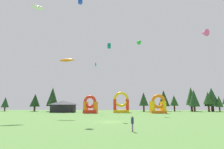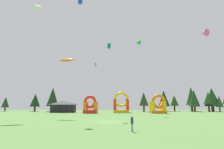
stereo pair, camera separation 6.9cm
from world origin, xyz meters
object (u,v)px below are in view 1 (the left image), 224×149
at_px(kite_white_parafoil, 38,7).
at_px(kite_green_delta, 138,42).
at_px(inflatable_red_slide, 158,106).
at_px(festival_tent, 63,106).
at_px(kite_pink_delta, 204,33).
at_px(kite_blue_box, 80,2).
at_px(inflatable_blue_arch, 90,107).
at_px(kite_orange_parafoil, 67,60).
at_px(inflatable_orange_dome, 121,105).
at_px(kite_cyan_diamond, 96,65).
at_px(person_near_camera, 132,122).
at_px(kite_teal_box, 109,46).

xyz_separation_m(kite_white_parafoil, kite_green_delta, (26.04, 12.36, -5.06)).
height_order(inflatable_red_slide, festival_tent, inflatable_red_slide).
bearing_deg(inflatable_red_slide, kite_pink_delta, -85.47).
distance_m(kite_blue_box, inflatable_blue_arch, 32.35).
relative_size(kite_blue_box, kite_green_delta, 1.15).
bearing_deg(festival_tent, inflatable_red_slide, -7.12).
height_order(kite_orange_parafoil, inflatable_orange_dome, kite_orange_parafoil).
xyz_separation_m(kite_blue_box, kite_orange_parafoil, (-3.57, 3.82, -12.31)).
relative_size(kite_white_parafoil, festival_tent, 3.47).
xyz_separation_m(kite_blue_box, inflatable_red_slide, (21.13, 23.18, -23.08)).
xyz_separation_m(kite_orange_parafoil, inflatable_red_slide, (24.69, 19.36, -10.77)).
distance_m(kite_blue_box, inflatable_red_slide, 38.94).
distance_m(kite_cyan_diamond, kite_pink_delta, 34.12).
distance_m(kite_white_parafoil, kite_orange_parafoil, 15.91).
distance_m(kite_orange_parafoil, inflatable_orange_dome, 27.97).
distance_m(kite_pink_delta, kite_green_delta, 25.80).
bearing_deg(kite_orange_parafoil, kite_blue_box, -46.95).
xyz_separation_m(kite_white_parafoil, kite_blue_box, (11.64, -4.46, -1.38)).
bearing_deg(festival_tent, kite_pink_delta, -44.45).
bearing_deg(kite_pink_delta, kite_green_delta, 111.28).
bearing_deg(kite_white_parafoil, inflatable_blue_arch, 58.61).
relative_size(kite_orange_parafoil, inflatable_orange_dome, 1.94).
relative_size(person_near_camera, inflatable_red_slide, 0.28).
distance_m(kite_orange_parafoil, kite_green_delta, 23.80).
xyz_separation_m(kite_white_parafoil, kite_pink_delta, (35.11, -10.94, -11.44)).
bearing_deg(inflatable_blue_arch, kite_white_parafoil, -121.39).
distance_m(kite_white_parafoil, kite_blue_box, 12.54).
bearing_deg(kite_white_parafoil, kite_pink_delta, -17.30).
bearing_deg(inflatable_red_slide, kite_orange_parafoil, -141.89).
xyz_separation_m(kite_pink_delta, kite_blue_box, (-23.47, 6.48, 10.06)).
bearing_deg(inflatable_orange_dome, person_near_camera, -89.37).
bearing_deg(person_near_camera, kite_white_parafoil, 57.59).
height_order(kite_white_parafoil, inflatable_blue_arch, kite_white_parafoil).
height_order(kite_cyan_diamond, festival_tent, kite_cyan_diamond).
xyz_separation_m(kite_green_delta, inflatable_blue_arch, (-15.05, 5.66, -19.58)).
xyz_separation_m(kite_orange_parafoil, inflatable_blue_arch, (2.92, 18.66, -10.95)).
distance_m(kite_teal_box, kite_orange_parafoil, 10.75).
bearing_deg(kite_green_delta, kite_teal_box, -116.10).
relative_size(kite_blue_box, inflatable_red_slide, 4.31).
relative_size(kite_white_parafoil, kite_green_delta, 1.22).
height_order(kite_cyan_diamond, kite_orange_parafoil, kite_cyan_diamond).
relative_size(kite_cyan_diamond, inflatable_red_slide, 2.62).
relative_size(kite_teal_box, person_near_camera, 9.31).
height_order(kite_blue_box, kite_orange_parafoil, kite_blue_box).
distance_m(person_near_camera, inflatable_red_slide, 42.43).
bearing_deg(kite_green_delta, kite_pink_delta, -68.72).
distance_m(kite_teal_box, inflatable_orange_dome, 28.91).
height_order(kite_green_delta, person_near_camera, kite_green_delta).
xyz_separation_m(kite_cyan_diamond, inflatable_red_slide, (19.82, 3.73, -12.92)).
relative_size(kite_cyan_diamond, person_near_camera, 9.26).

